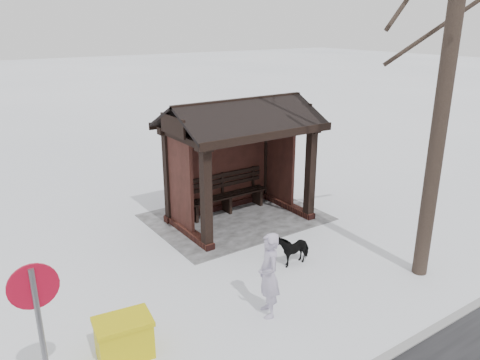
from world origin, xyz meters
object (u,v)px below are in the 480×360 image
Objects in this scene: dog at (292,248)px; pedestrian at (269,275)px; bus_shelter at (236,136)px; grit_bin at (124,338)px; road_sign at (37,312)px.

pedestrian is at bearing -55.67° from dog.
bus_shelter is 5.79m from grit_bin.
road_sign is at bearing -64.82° from pedestrian.
dog is (0.35, 2.59, -1.84)m from bus_shelter.
pedestrian is 2.50m from grit_bin.
dog is 5.52m from road_sign.
pedestrian is (1.88, 3.75, -1.41)m from bus_shelter.
bus_shelter reaches higher than road_sign.
pedestrian is at bearing -171.35° from road_sign.
bus_shelter reaches higher than grit_bin.
pedestrian is at bearing 63.36° from bus_shelter.
grit_bin is at bearing -78.04° from pedestrian.
bus_shelter is 3.98× the size of grit_bin.
grit_bin is at bearing -81.43° from dog.
road_sign is (5.51, 4.05, -0.54)m from bus_shelter.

